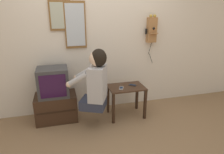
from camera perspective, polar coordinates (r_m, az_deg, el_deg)
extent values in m
plane|color=#846647|center=(2.79, 1.57, -19.41)|extent=(14.00, 14.00, 0.00)
cube|color=beige|center=(3.40, -4.15, 11.25)|extent=(6.80, 0.05, 2.55)
cube|color=#382316|center=(3.26, 4.11, -2.90)|extent=(0.58, 0.41, 0.02)
cube|color=black|center=(3.15, 0.40, -9.01)|extent=(0.04, 0.04, 0.50)
cube|color=black|center=(3.31, 9.41, -7.78)|extent=(0.04, 0.04, 0.50)
cube|color=black|center=(3.46, -1.17, -6.31)|extent=(0.04, 0.04, 0.50)
cube|color=black|center=(3.61, 7.12, -5.33)|extent=(0.04, 0.04, 0.50)
cube|color=#2D3347|center=(3.05, -5.33, -7.40)|extent=(0.47, 0.45, 0.14)
cube|color=#ADADB2|center=(2.90, -4.16, -1.77)|extent=(0.35, 0.41, 0.51)
sphere|color=beige|center=(2.79, -4.34, 5.26)|extent=(0.22, 0.22, 0.22)
ellipsoid|color=black|center=(2.78, -3.79, 5.50)|extent=(0.30, 0.30, 0.25)
cylinder|color=#ADADB2|center=(2.81, -9.78, -0.68)|extent=(0.31, 0.20, 0.23)
cylinder|color=#ADADB2|center=(3.07, -7.96, 1.15)|extent=(0.31, 0.20, 0.23)
sphere|color=beige|center=(2.88, -12.21, -2.08)|extent=(0.09, 0.09, 0.09)
sphere|color=beige|center=(3.14, -10.22, -0.19)|extent=(0.09, 0.09, 0.09)
cube|color=#382316|center=(3.39, -15.57, -8.28)|extent=(0.64, 0.42, 0.43)
cube|color=black|center=(3.19, -15.60, -9.66)|extent=(0.58, 0.01, 0.02)
cube|color=#38383A|center=(3.20, -16.46, -1.39)|extent=(0.46, 0.37, 0.45)
cube|color=#280F33|center=(3.02, -16.50, -2.61)|extent=(0.38, 0.01, 0.35)
cube|color=#9E6B3D|center=(3.61, 11.26, 13.06)|extent=(0.15, 0.11, 0.42)
cube|color=#9E6B3D|center=(3.54, 11.81, 12.05)|extent=(0.14, 0.07, 0.03)
sphere|color=#B79338|center=(3.57, 11.06, 16.75)|extent=(0.06, 0.06, 0.06)
sphere|color=#B79338|center=(3.60, 12.10, 16.70)|extent=(0.06, 0.06, 0.06)
cone|color=black|center=(3.51, 12.05, 13.37)|extent=(0.04, 0.05, 0.04)
cylinder|color=black|center=(3.57, 9.72, 12.74)|extent=(0.03, 0.03, 0.09)
cylinder|color=black|center=(3.63, 10.83, 8.17)|extent=(0.04, 0.04, 0.22)
cylinder|color=black|center=(3.68, 10.95, 5.44)|extent=(0.07, 0.06, 0.19)
cube|color=brown|center=(3.27, -14.58, 16.63)|extent=(0.33, 0.02, 0.45)
cube|color=#A8AD99|center=(3.26, -14.57, 16.62)|extent=(0.28, 0.01, 0.38)
cube|color=brown|center=(3.29, -10.45, 14.38)|extent=(0.33, 0.03, 0.72)
cube|color=#B2BCC6|center=(3.27, -10.43, 14.36)|extent=(0.29, 0.01, 0.65)
cube|color=silver|center=(3.18, 2.67, -3.14)|extent=(0.10, 0.14, 0.01)
cube|color=black|center=(3.18, 2.67, -3.04)|extent=(0.08, 0.11, 0.00)
cube|color=black|center=(3.31, 5.91, -2.31)|extent=(0.13, 0.12, 0.01)
cube|color=black|center=(3.31, 5.91, -2.21)|extent=(0.11, 0.10, 0.00)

